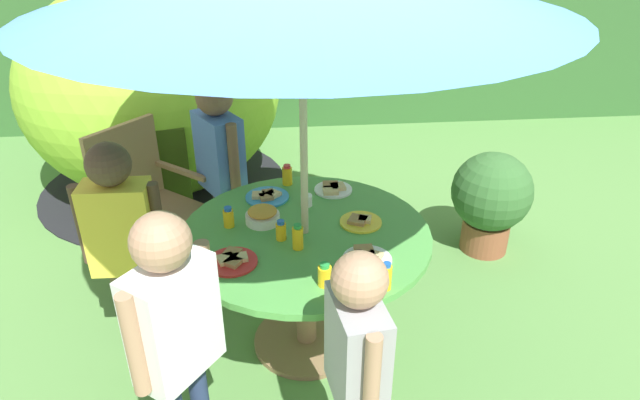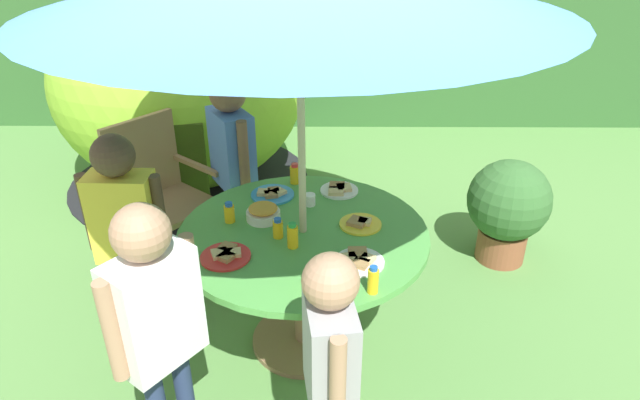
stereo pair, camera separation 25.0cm
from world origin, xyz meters
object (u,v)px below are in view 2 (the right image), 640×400
Objects in this scene: child_in_yellow_shirt at (125,218)px; cup_near at (310,200)px; juice_bottle_mid_right at (293,236)px; juice_bottle_front_edge at (312,275)px; potted_plant at (508,206)px; dome_tent at (180,86)px; juice_bottle_back_edge at (295,174)px; juice_bottle_center_front at (373,280)px; garden_table at (304,257)px; juice_bottle_spot_a at (229,213)px; plate_far_right at (360,223)px; child_in_grey_shirt at (330,353)px; plate_center_back at (272,194)px; child_in_white_shirt at (155,311)px; juice_bottle_near_left at (278,228)px; wooden_chair at (157,188)px; snack_bowl at (263,213)px; plate_far_left at (359,260)px; plate_mid_left at (226,255)px; child_in_blue_shirt at (232,150)px; plate_near_right at (339,189)px.

child_in_yellow_shirt is 19.50× the size of cup_near.
juice_bottle_mid_right is 1.18× the size of juice_bottle_front_edge.
potted_plant is 11.49× the size of cup_near.
dome_tent is 18.17× the size of juice_bottle_back_edge.
garden_table is at bearing 122.58° from juice_bottle_center_front.
juice_bottle_center_front reaches higher than juice_bottle_spot_a.
plate_far_right is 0.55m from juice_bottle_front_edge.
child_in_grey_shirt is at bearing -99.92° from plate_far_right.
garden_table is at bearing -63.66° from plate_center_back.
child_in_yellow_shirt is 0.82m from child_in_white_shirt.
juice_bottle_near_left is at bearing 131.41° from juice_bottle_mid_right.
potted_plant is 1.90m from juice_bottle_spot_a.
wooden_chair reaches higher than potted_plant.
dome_tent reaches higher than juice_bottle_spot_a.
dome_tent reaches higher than plate_far_right.
child_in_yellow_shirt is at bearing -172.39° from snack_bowl.
wooden_chair is 4.33× the size of plate_far_left.
wooden_chair is 9.48× the size of juice_bottle_near_left.
dome_tent reaches higher than plate_mid_left.
cup_near is at bearing 7.18° from child_in_white_shirt.
dome_tent is 2.09m from cup_near.
dome_tent is 2.31m from juice_bottle_near_left.
plate_mid_left is (-0.14, -0.35, -0.03)m from snack_bowl.
wooden_chair is 5.62× the size of snack_bowl.
cup_near is at bearing -3.29° from child_in_grey_shirt.
garden_table is at bearing 0.00° from child_in_white_shirt.
child_in_blue_shirt reaches higher than child_in_white_shirt.
child_in_white_shirt is 0.90m from snack_bowl.
garden_table is 20.01× the size of cup_near.
child_in_yellow_shirt reaches higher than child_in_grey_shirt.
dome_tent is 17.03× the size of juice_bottle_mid_right.
child_in_blue_shirt is 9.90× the size of juice_bottle_mid_right.
child_in_white_shirt is 1.15m from plate_center_back.
juice_bottle_back_edge is at bearing 84.68° from juice_bottle_near_left.
juice_bottle_near_left reaches higher than plate_mid_left.
child_in_blue_shirt reaches higher than child_in_yellow_shirt.
potted_plant is 0.56× the size of child_in_blue_shirt.
juice_bottle_center_front is (0.52, -0.61, 0.02)m from snack_bowl.
plate_mid_left is at bearing 176.53° from plate_far_left.
plate_near_right is at bearing 96.22° from plate_far_left.
juice_bottle_front_edge is (-0.07, 0.43, 0.03)m from child_in_grey_shirt.
child_in_white_shirt is 0.53m from plate_mid_left.
juice_bottle_center_front is (0.31, -0.49, 0.22)m from garden_table.
dome_tent reaches higher than juice_bottle_near_left.
plate_center_back is 3.83× the size of cup_near.
wooden_chair is at bearing 120.97° from plate_mid_left.
juice_bottle_center_front reaches higher than juice_bottle_back_edge.
dome_tent is (-0.11, 1.24, 0.29)m from wooden_chair.
juice_bottle_center_front is at bearing -44.17° from juice_bottle_mid_right.
juice_bottle_front_edge reaches higher than cup_near.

